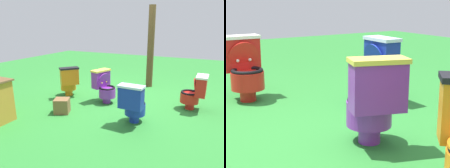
{
  "view_description": "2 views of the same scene",
  "coord_description": "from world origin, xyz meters",
  "views": [
    {
      "loc": [
        -1.74,
        4.45,
        1.7
      ],
      "look_at": [
        0.17,
        0.5,
        0.46
      ],
      "focal_mm": 34.12,
      "sensor_mm": 36.0,
      "label": 1
    },
    {
      "loc": [
        2.59,
        -1.26,
        1.17
      ],
      "look_at": [
        -0.01,
        0.38,
        0.43
      ],
      "focal_mm": 59.45,
      "sensor_mm": 36.0,
      "label": 2
    }
  ],
  "objects": [
    {
      "name": "small_crate",
      "position": [
        0.86,
        1.35,
        0.14
      ],
      "size": [
        0.37,
        0.36,
        0.29
      ],
      "primitive_type": "cube",
      "rotation": [
        0.0,
        0.0,
        3.57
      ],
      "color": "brown",
      "rests_on": "ground"
    },
    {
      "name": "toilet_purple",
      "position": [
        0.39,
        0.45,
        0.37
      ],
      "size": [
        0.6,
        0.54,
        0.73
      ],
      "rotation": [
        0.0,
        0.0,
        1.24
      ],
      "color": "purple",
      "rests_on": "ground"
    },
    {
      "name": "wooden_post",
      "position": [
        -0.15,
        -1.21,
        1.09
      ],
      "size": [
        0.18,
        0.18,
        2.18
      ],
      "primitive_type": "cylinder",
      "color": "brown",
      "rests_on": "ground"
    },
    {
      "name": "ground",
      "position": [
        0.0,
        0.0,
        0.0
      ],
      "size": [
        14.0,
        14.0,
        0.0
      ],
      "primitive_type": "plane",
      "color": "#2D8433"
    },
    {
      "name": "toilet_red",
      "position": [
        -1.46,
        0.04,
        0.37
      ],
      "size": [
        0.5,
        0.44,
        0.73
      ],
      "rotation": [
        0.0,
        0.0,
        4.7
      ],
      "color": "red",
      "rests_on": "ground"
    },
    {
      "name": "toilet_blue",
      "position": [
        -0.56,
        1.18,
        0.37
      ],
      "size": [
        0.44,
        0.51,
        0.73
      ],
      "rotation": [
        0.0,
        0.0,
        3.1
      ],
      "color": "#192D9E",
      "rests_on": "ground"
    },
    {
      "name": "lemon_bucket",
      "position": [
        1.39,
        -1.58,
        0.12
      ],
      "size": [
        0.22,
        0.22,
        0.28
      ],
      "color": "#B7B7BF",
      "rests_on": "ground"
    },
    {
      "name": "toilet_orange",
      "position": [
        1.36,
        0.45,
        0.37
      ],
      "size": [
        0.63,
        0.63,
        0.73
      ],
      "rotation": [
        0.0,
        0.0,
        3.99
      ],
      "color": "orange",
      "rests_on": "ground"
    }
  ]
}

